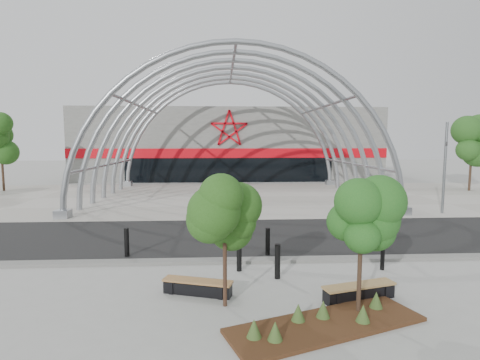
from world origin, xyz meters
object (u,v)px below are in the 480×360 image
street_tree_1 (361,223)px  bench_0 (198,287)px  street_tree_0 (225,217)px  bollard_2 (268,242)px  signal_pole (445,166)px  bench_1 (359,292)px

street_tree_1 → bench_0: bearing=160.9°
street_tree_0 → bollard_2: street_tree_0 is taller
signal_pole → bench_1: signal_pole is taller
signal_pole → bollard_2: (-11.73, -7.74, -2.37)m
bench_0 → bench_1: size_ratio=0.95×
street_tree_0 → bench_1: (3.78, 0.19, -2.25)m
street_tree_0 → street_tree_1: street_tree_0 is taller
street_tree_0 → bench_0: street_tree_0 is taller
street_tree_1 → bench_1: bearing=68.5°
signal_pole → bench_1: size_ratio=2.51×
street_tree_0 → bench_1: size_ratio=1.55×
street_tree_1 → bollard_2: bearing=108.9°
street_tree_0 → street_tree_1: size_ratio=1.03×
street_tree_0 → bench_1: 4.40m
street_tree_1 → bollard_2: street_tree_1 is taller
bench_1 → bollard_2: bearing=116.1°
signal_pole → street_tree_0: bearing=-137.9°
bench_0 → bollard_2: 4.39m
street_tree_0 → bench_0: bearing=134.4°
bollard_2 → street_tree_0: bearing=-111.3°
bench_0 → street_tree_1: bearing=-19.1°
street_tree_1 → street_tree_0: bearing=169.2°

